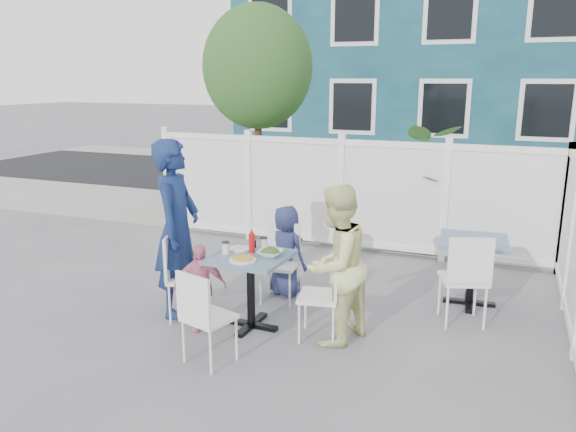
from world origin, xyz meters
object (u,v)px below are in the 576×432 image
at_px(utility_cabinet, 225,175).
at_px(spare_table, 473,254).
at_px(chair_left, 181,270).
at_px(main_table, 251,272).
at_px(chair_near, 203,311).
at_px(man, 177,228).
at_px(boy, 286,251).
at_px(woman, 336,265).
at_px(toddler, 200,287).
at_px(chair_right, 327,289).
at_px(chair_back, 281,256).

xyz_separation_m(utility_cabinet, spare_table, (4.63, -3.05, -0.08)).
xyz_separation_m(spare_table, chair_left, (-2.76, -1.47, -0.06)).
xyz_separation_m(main_table, chair_near, (-0.05, -0.85, -0.09)).
xyz_separation_m(man, boy, (0.87, 0.87, -0.40)).
bearing_deg(spare_table, main_table, -144.73).
distance_m(spare_table, chair_left, 3.12).
bearing_deg(chair_left, man, -160.00).
distance_m(main_table, woman, 0.88).
bearing_deg(toddler, chair_right, -18.51).
bearing_deg(main_table, woman, 1.46).
bearing_deg(utility_cabinet, chair_right, -58.90).
xyz_separation_m(chair_near, woman, (0.91, 0.87, 0.26)).
xyz_separation_m(chair_back, chair_near, (-0.05, -1.65, -0.00)).
distance_m(chair_left, boy, 1.25).
bearing_deg(chair_left, toddler, 42.32).
bearing_deg(chair_left, main_table, 75.07).
distance_m(man, boy, 1.29).
xyz_separation_m(chair_left, chair_near, (0.71, -0.79, -0.02)).
distance_m(chair_right, woman, 0.26).
bearing_deg(chair_left, chair_right, 73.84).
distance_m(utility_cabinet, toddler, 5.19).
bearing_deg(man, woman, -103.09).
height_order(chair_back, woman, woman).
relative_size(spare_table, chair_right, 0.88).
distance_m(chair_near, toddler, 0.73).
height_order(utility_cabinet, chair_near, utility_cabinet).
distance_m(chair_left, chair_right, 1.55).
xyz_separation_m(woman, toddler, (-1.30, -0.26, -0.31)).
distance_m(chair_near, boy, 1.78).
relative_size(man, woman, 1.23).
distance_m(spare_table, boy, 2.04).
bearing_deg(toddler, chair_back, 36.45).
height_order(chair_back, toddler, toddler).
distance_m(spare_table, chair_right, 1.84).
relative_size(main_table, chair_back, 0.88).
xyz_separation_m(main_table, chair_left, (-0.76, -0.06, -0.06)).
height_order(boy, toddler, boy).
relative_size(chair_back, woman, 0.57).
relative_size(chair_left, chair_right, 1.03).
xyz_separation_m(utility_cabinet, toddler, (2.20, -4.70, -0.22)).
bearing_deg(chair_left, woman, 73.44).
bearing_deg(main_table, man, 176.02).
height_order(spare_table, toddler, toddler).
height_order(utility_cabinet, toddler, utility_cabinet).
bearing_deg(main_table, toddler, -152.14).
relative_size(chair_back, toddler, 0.97).
bearing_deg(woman, chair_back, -112.07).
xyz_separation_m(chair_left, woman, (1.63, 0.08, 0.23)).
xyz_separation_m(chair_right, chair_back, (-0.79, 0.77, -0.01)).
distance_m(chair_back, boy, 0.13).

